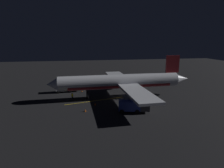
{
  "coord_description": "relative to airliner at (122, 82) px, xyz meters",
  "views": [
    {
      "loc": [
        -44.76,
        10.2,
        14.07
      ],
      "look_at": [
        0.0,
        2.0,
        3.5
      ],
      "focal_mm": 30.49,
      "sensor_mm": 36.0,
      "label": 1
    }
  ],
  "objects": [
    {
      "name": "baggage_truck",
      "position": [
        7.55,
        13.99,
        -2.54
      ],
      "size": [
        2.72,
        6.5,
        2.61
      ],
      "color": "silver",
      "rests_on": "ground_plane"
    },
    {
      "name": "ground_crew_worker",
      "position": [
        -0.09,
        12.29,
        -2.98
      ],
      "size": [
        0.4,
        0.4,
        1.74
      ],
      "color": "black",
      "rests_on": "ground_plane"
    },
    {
      "name": "airliner",
      "position": [
        0.0,
        0.0,
        0.0
      ],
      "size": [
        33.02,
        35.99,
        10.22
      ],
      "color": "silver",
      "rests_on": "ground_plane"
    },
    {
      "name": "catering_truck",
      "position": [
        -10.34,
        0.34,
        -2.64
      ],
      "size": [
        3.38,
        6.36,
        2.36
      ],
      "color": "navy",
      "rests_on": "ground_plane"
    },
    {
      "name": "traffic_cone_near_right",
      "position": [
        6.76,
        9.84,
        -3.62
      ],
      "size": [
        0.5,
        0.5,
        0.55
      ],
      "color": "#EA590F",
      "rests_on": "ground_plane"
    },
    {
      "name": "traffic_cone_under_wing",
      "position": [
        -4.88,
        7.25,
        -3.62
      ],
      "size": [
        0.5,
        0.5,
        0.55
      ],
      "color": "#EA590F",
      "rests_on": "ground_plane"
    },
    {
      "name": "ground_plane",
      "position": [
        -0.01,
        0.59,
        -3.97
      ],
      "size": [
        180.0,
        180.0,
        0.2
      ],
      "primitive_type": "cube",
      "color": "black"
    },
    {
      "name": "apron_guide_stripe",
      "position": [
        -1.16,
        4.59,
        -3.87
      ],
      "size": [
        4.93,
        18.86,
        0.01
      ],
      "primitive_type": "cube",
      "rotation": [
        0.0,
        0.0,
        0.24
      ],
      "color": "gold",
      "rests_on": "ground_plane"
    },
    {
      "name": "traffic_cone_near_left",
      "position": [
        -8.43,
        9.6,
        -3.62
      ],
      "size": [
        0.5,
        0.5,
        0.55
      ],
      "color": "#EA590F",
      "rests_on": "ground_plane"
    }
  ]
}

